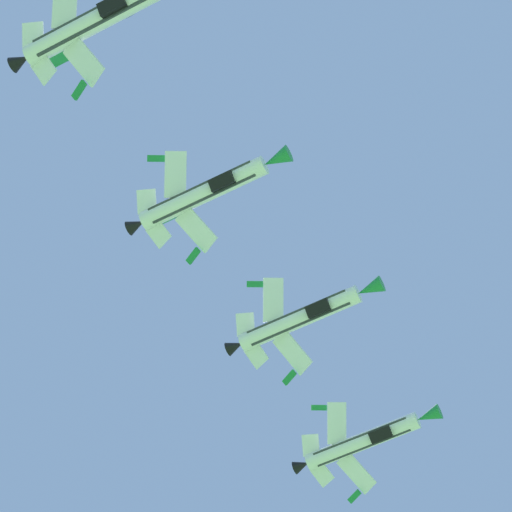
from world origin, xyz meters
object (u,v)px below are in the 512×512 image
at_px(fighter_jet_left_wing, 302,317).
at_px(fighter_jet_left_outer, 97,21).
at_px(fighter_jet_right_wing, 206,192).
at_px(fighter_jet_lead, 365,441).

distance_m(fighter_jet_left_wing, fighter_jet_left_outer, 33.24).
bearing_deg(fighter_jet_left_wing, fighter_jet_right_wing, -6.60).
bearing_deg(fighter_jet_lead, fighter_jet_left_outer, -0.58).
height_order(fighter_jet_lead, fighter_jet_left_outer, fighter_jet_lead).
relative_size(fighter_jet_lead, fighter_jet_left_outer, 1.00).
xyz_separation_m(fighter_jet_lead, fighter_jet_left_outer, (-45.73, -18.73, -2.01)).
height_order(fighter_jet_left_wing, fighter_jet_left_outer, fighter_jet_left_wing).
height_order(fighter_jet_lead, fighter_jet_left_wing, fighter_jet_left_wing).
relative_size(fighter_jet_right_wing, fighter_jet_left_outer, 1.00).
bearing_deg(fighter_jet_left_outer, fighter_jet_right_wing, -179.19).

